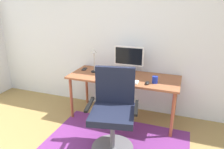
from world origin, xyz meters
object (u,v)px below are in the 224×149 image
Objects in this scene: monitor at (129,57)px; computer_mouse at (147,83)px; coffee_cup at (155,80)px; cell_phone at (84,69)px; keyboard at (123,81)px; desk_lamp at (94,57)px; office_chair at (113,116)px; desk at (124,80)px.

monitor is 0.59m from computer_mouse.
coffee_cup is 0.72× the size of cell_phone.
desk_lamp is (-0.56, 0.25, 0.24)m from keyboard.
keyboard is 0.41× the size of office_chair.
desk is at bearing 166.35° from coffee_cup.
keyboard reaches higher than desk.
keyboard is at bearing -34.06° from cell_phone.
keyboard is 0.44m from coffee_cup.
coffee_cup is 0.81m from office_chair.
cell_phone is (-0.72, 0.11, 0.07)m from desk.
computer_mouse is 0.96m from desk_lamp.
monitor is 1.09× the size of keyboard.
office_chair is at bearing -52.98° from desk_lamp.
desk is at bearing -20.79° from cell_phone.
cell_phone is (-0.74, -0.08, -0.25)m from monitor.
computer_mouse is 0.69m from office_chair.
desk is 3.90× the size of keyboard.
desk is 0.52m from coffee_cup.
keyboard is 0.84m from cell_phone.
coffee_cup is at bearing 39.47° from computer_mouse.
monitor is (0.02, 0.19, 0.32)m from desk.
cell_phone is 0.33m from desk_lamp.
office_chair is (0.82, -0.87, -0.26)m from cell_phone.
monitor is 3.34× the size of cell_phone.
computer_mouse is (0.38, -0.39, -0.24)m from monitor.
office_chair is at bearing -82.56° from desk.
monitor reaches higher than coffee_cup.
desk_lamp reaches higher than cell_phone.
coffee_cup is (0.47, -0.31, -0.20)m from monitor.
coffee_cup reaches higher than keyboard.
monitor is 0.60m from coffee_cup.
office_chair reaches higher than keyboard.
computer_mouse is (0.34, 0.01, 0.01)m from keyboard.
coffee_cup is at bearing -22.87° from cell_phone.
coffee_cup reaches higher than desk.
cell_phone is 1.22m from office_chair.
desk_lamp is (-0.90, 0.24, 0.23)m from computer_mouse.
desk_lamp is at bearing 115.63° from office_chair.
computer_mouse reaches higher than cell_phone.
coffee_cup reaches higher than cell_phone.
cell_phone is at bearing 158.18° from keyboard.
computer_mouse is at bearing -45.86° from monitor.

